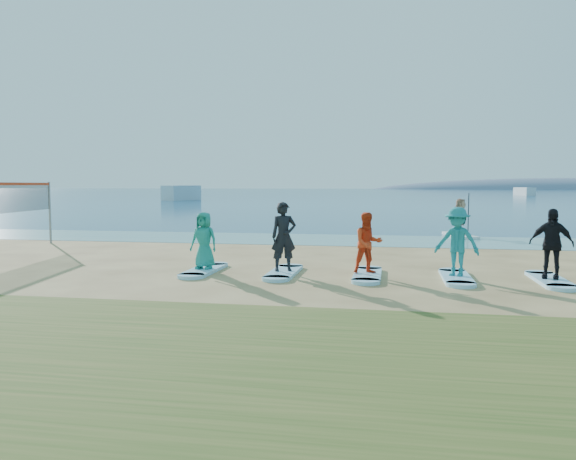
% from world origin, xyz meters
% --- Properties ---
extents(ground, '(600.00, 600.00, 0.00)m').
position_xyz_m(ground, '(0.00, 0.00, 0.00)').
color(ground, tan).
rests_on(ground, ground).
extents(shallow_water, '(600.00, 600.00, 0.00)m').
position_xyz_m(shallow_water, '(0.00, 10.50, 0.01)').
color(shallow_water, teal).
rests_on(shallow_water, ground).
extents(ocean, '(600.00, 600.00, 0.00)m').
position_xyz_m(ocean, '(0.00, 160.00, 0.01)').
color(ocean, navy).
rests_on(ocean, ground).
extents(island_ridge, '(220.00, 56.00, 18.00)m').
position_xyz_m(island_ridge, '(95.00, 300.00, 0.00)').
color(island_ridge, slate).
rests_on(island_ridge, ground).
extents(paddleboard, '(1.39, 3.08, 0.12)m').
position_xyz_m(paddleboard, '(6.04, 13.08, 0.06)').
color(paddleboard, silver).
rests_on(paddleboard, ground).
extents(paddleboarder, '(0.79, 1.59, 1.64)m').
position_xyz_m(paddleboarder, '(6.04, 13.08, 0.94)').
color(paddleboarder, tan).
rests_on(paddleboarder, paddleboard).
extents(boat_offshore_a, '(4.13, 7.37, 2.25)m').
position_xyz_m(boat_offshore_a, '(-28.53, 67.36, 0.00)').
color(boat_offshore_a, silver).
rests_on(boat_offshore_a, ground).
extents(boat_offshore_b, '(3.80, 5.74, 1.77)m').
position_xyz_m(boat_offshore_b, '(31.42, 116.06, 0.00)').
color(boat_offshore_b, silver).
rests_on(boat_offshore_b, ground).
extents(surfboard_0, '(0.70, 2.20, 0.09)m').
position_xyz_m(surfboard_0, '(-2.14, 0.93, 0.04)').
color(surfboard_0, '#9DD7F3').
rests_on(surfboard_0, ground).
extents(student_0, '(0.81, 0.58, 1.56)m').
position_xyz_m(student_0, '(-2.14, 0.93, 0.87)').
color(student_0, '#1B8575').
rests_on(student_0, surfboard_0).
extents(surfboard_1, '(0.70, 2.20, 0.09)m').
position_xyz_m(surfboard_1, '(0.09, 0.93, 0.04)').
color(surfboard_1, '#9DD7F3').
rests_on(surfboard_1, ground).
extents(student_1, '(0.79, 0.66, 1.84)m').
position_xyz_m(student_1, '(0.09, 0.93, 1.01)').
color(student_1, black).
rests_on(student_1, surfboard_1).
extents(surfboard_2, '(0.70, 2.20, 0.09)m').
position_xyz_m(surfboard_2, '(2.32, 0.93, 0.04)').
color(surfboard_2, '#9DD7F3').
rests_on(surfboard_2, ground).
extents(student_2, '(0.93, 0.83, 1.59)m').
position_xyz_m(student_2, '(2.32, 0.93, 0.88)').
color(student_2, red).
rests_on(student_2, surfboard_2).
extents(surfboard_3, '(0.70, 2.20, 0.09)m').
position_xyz_m(surfboard_3, '(4.55, 0.93, 0.04)').
color(surfboard_3, '#9DD7F3').
rests_on(surfboard_3, ground).
extents(student_3, '(1.29, 1.03, 1.74)m').
position_xyz_m(student_3, '(4.55, 0.93, 0.96)').
color(student_3, teal).
rests_on(student_3, surfboard_3).
extents(surfboard_4, '(0.70, 2.20, 0.09)m').
position_xyz_m(surfboard_4, '(6.78, 0.93, 0.04)').
color(surfboard_4, '#9DD7F3').
rests_on(surfboard_4, ground).
extents(student_4, '(1.09, 0.75, 1.72)m').
position_xyz_m(student_4, '(6.78, 0.93, 0.95)').
color(student_4, black).
rests_on(student_4, surfboard_4).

